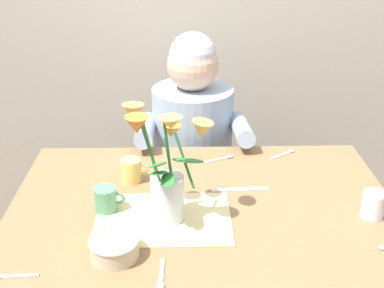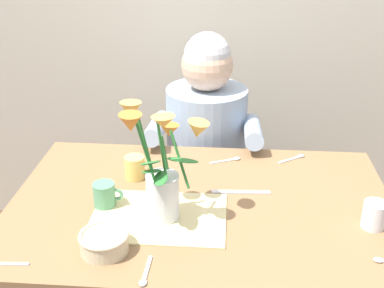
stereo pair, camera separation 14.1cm
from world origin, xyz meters
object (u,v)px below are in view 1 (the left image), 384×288
Objects in this scene: flower_vase at (165,170)px; ceramic_bowl at (115,246)px; seated_person at (193,162)px; tea_cup at (132,170)px; coffee_cup at (374,205)px; ceramic_mug at (106,200)px; dinner_knife at (240,190)px.

ceramic_bowl is (-0.13, -0.17, -0.13)m from flower_vase.
ceramic_bowl is (-0.23, -0.87, 0.21)m from seated_person.
ceramic_bowl is at bearing -91.53° from tea_cup.
ceramic_mug is (-0.80, 0.05, 0.00)m from coffee_cup.
seated_person is at bearing 67.14° from ceramic_mug.
flower_vase is at bearing -13.97° from ceramic_mug.
ceramic_bowl is 1.46× the size of ceramic_mug.
coffee_cup is at bearing -17.30° from tea_cup.
ceramic_mug is at bearing -115.08° from seated_person.
dinner_knife is (0.14, -0.54, 0.18)m from seated_person.
ceramic_bowl is 0.72× the size of dinner_knife.
coffee_cup is (0.52, -0.70, 0.22)m from seated_person.
seated_person is 12.20× the size of ceramic_mug.
tea_cup is (-0.74, 0.23, 0.00)m from coffee_cup.
ceramic_bowl is 0.40m from tea_cup.
tea_cup is at bearing 71.91° from ceramic_mug.
flower_vase is (-0.10, -0.70, 0.34)m from seated_person.
coffee_cup and ceramic_mug have the same top height.
coffee_cup is 1.00× the size of ceramic_mug.
ceramic_mug is at bearing 102.91° from ceramic_bowl.
flower_vase is at bearing -99.96° from seated_person.
flower_vase reaches higher than ceramic_bowl.
tea_cup is (0.01, 0.40, 0.01)m from ceramic_bowl.
flower_vase is at bearing 179.97° from coffee_cup.
seated_person reaches higher than coffee_cup.
tea_cup is at bearing 88.47° from ceramic_bowl.
flower_vase is 3.75× the size of coffee_cup.
ceramic_bowl is 1.46× the size of coffee_cup.
flower_vase is 1.83× the size of dinner_knife.
ceramic_mug is (-0.18, 0.05, -0.12)m from flower_vase.
ceramic_bowl is 0.49m from dinner_knife.
ceramic_mug is at bearing -168.06° from dinner_knife.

